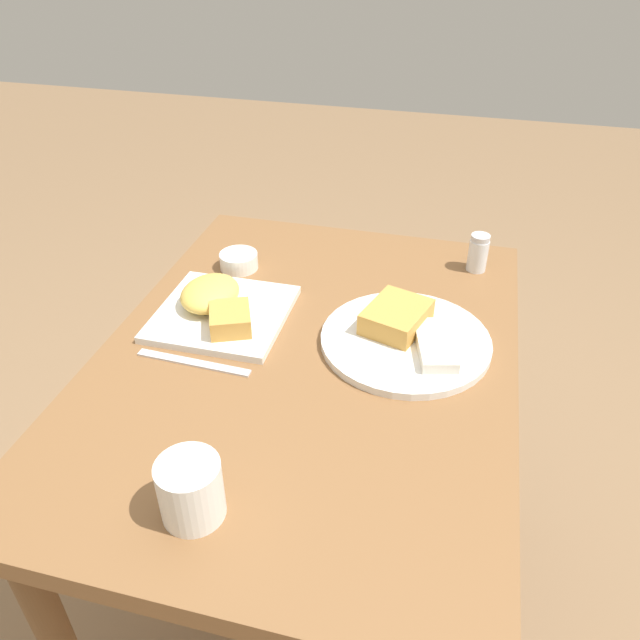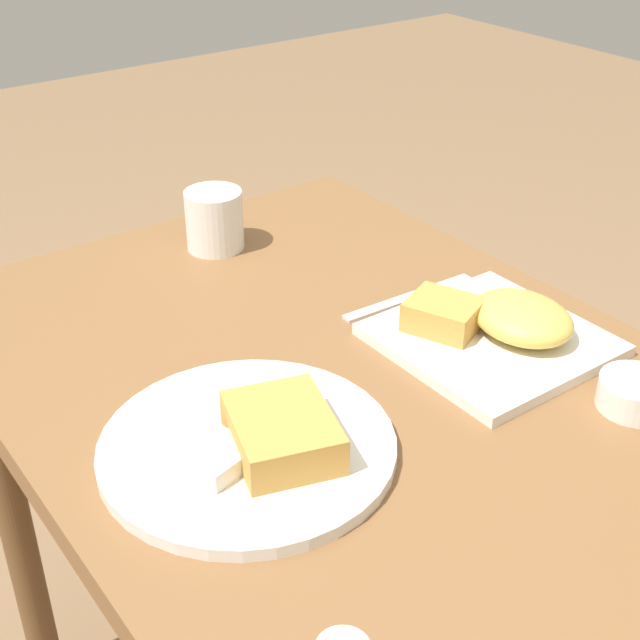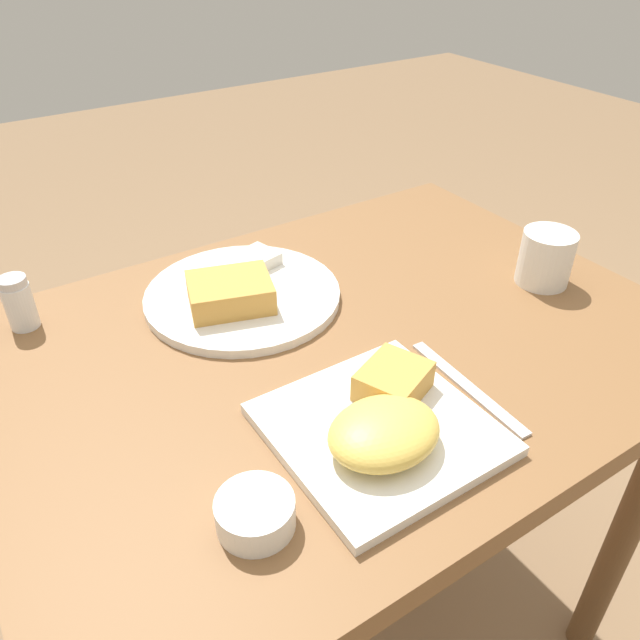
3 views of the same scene
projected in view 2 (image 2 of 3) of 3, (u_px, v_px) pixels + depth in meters
dining_table at (334, 442)px, 1.06m from camera, size 0.95×0.70×0.76m
plate_square_near at (496, 328)px, 1.04m from camera, size 0.23×0.23×0.06m
plate_oval_far at (251, 443)px, 0.87m from camera, size 0.29×0.29×0.05m
sauce_ramekin at (635, 393)px, 0.94m from camera, size 0.08×0.08×0.03m
butter_knife at (409, 297)px, 1.15m from camera, size 0.02×0.20×0.00m
coffee_mug at (214, 220)px, 1.26m from camera, size 0.08×0.08×0.09m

